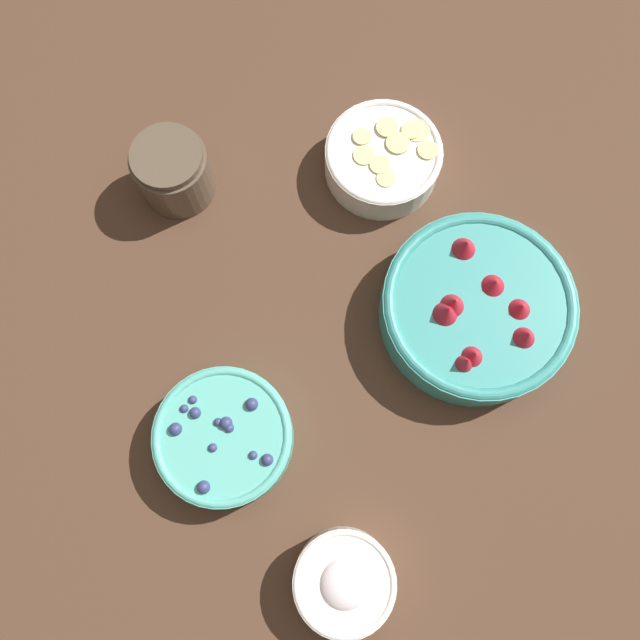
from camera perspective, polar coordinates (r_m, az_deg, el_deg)
name	(u,v)px	position (r m, az deg, el deg)	size (l,w,h in m)	color
ground_plane	(330,312)	(0.80, 0.92, 0.78)	(4.00, 4.00, 0.00)	#4C3323
bowl_strawberries	(477,308)	(0.79, 14.14, 1.09)	(0.24, 0.24, 0.08)	teal
bowl_blueberries	(224,437)	(0.76, -8.78, -10.52)	(0.16, 0.16, 0.06)	#56B7A8
bowl_bananas	(383,158)	(0.86, 5.78, 14.53)	(0.15, 0.15, 0.05)	white
bowl_cream	(344,582)	(0.75, 2.22, -22.80)	(0.11, 0.11, 0.06)	white
jar_chocolate	(174,172)	(0.85, -13.22, 12.99)	(0.10, 0.10, 0.09)	brown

